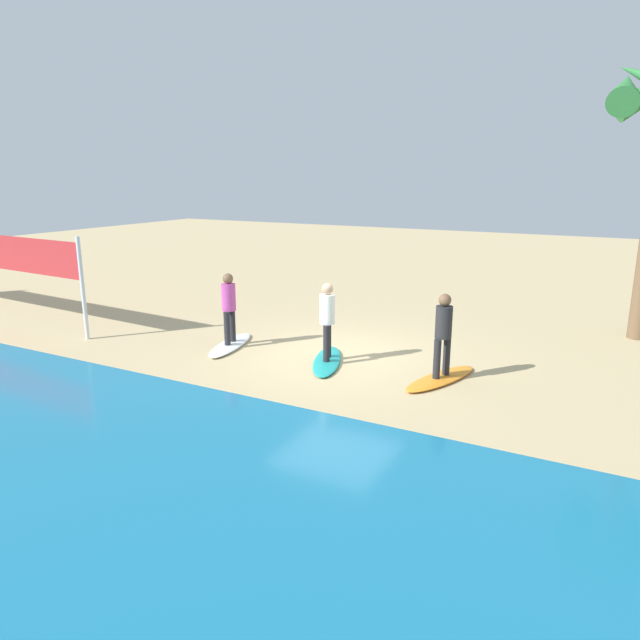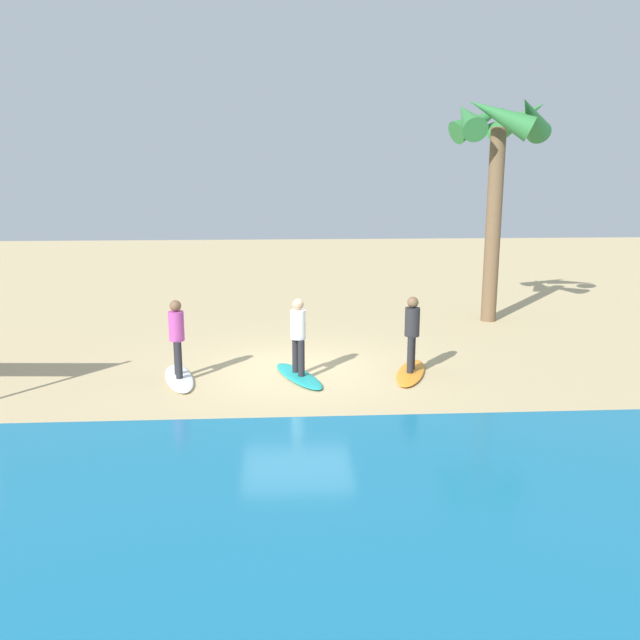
# 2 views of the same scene
# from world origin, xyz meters

# --- Properties ---
(ground_plane) EXTENTS (60.00, 60.00, 0.00)m
(ground_plane) POSITION_xyz_m (0.00, 0.00, 0.00)
(ground_plane) COLOR tan
(surfboard_orange) EXTENTS (1.19, 2.17, 0.09)m
(surfboard_orange) POSITION_xyz_m (-2.48, 0.43, 0.04)
(surfboard_orange) COLOR orange
(surfboard_orange) RESTS_ON ground
(surfer_orange) EXTENTS (0.32, 0.44, 1.64)m
(surfer_orange) POSITION_xyz_m (-2.48, 0.43, 1.04)
(surfer_orange) COLOR #232328
(surfer_orange) RESTS_ON surfboard_orange
(surfboard_teal) EXTENTS (1.29, 2.16, 0.09)m
(surfboard_teal) POSITION_xyz_m (-0.03, 0.51, 0.04)
(surfboard_teal) COLOR teal
(surfboard_teal) RESTS_ON ground
(surfer_teal) EXTENTS (0.32, 0.44, 1.64)m
(surfer_teal) POSITION_xyz_m (-0.03, 0.51, 1.04)
(surfer_teal) COLOR #232328
(surfer_teal) RESTS_ON surfboard_teal
(surfboard_white) EXTENTS (1.05, 2.17, 0.09)m
(surfboard_white) POSITION_xyz_m (2.52, 0.51, 0.04)
(surfboard_white) COLOR white
(surfboard_white) RESTS_ON ground
(surfer_white) EXTENTS (0.32, 0.45, 1.64)m
(surfer_white) POSITION_xyz_m (2.52, 0.51, 1.04)
(surfer_white) COLOR #232328
(surfer_white) RESTS_ON surfboard_white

